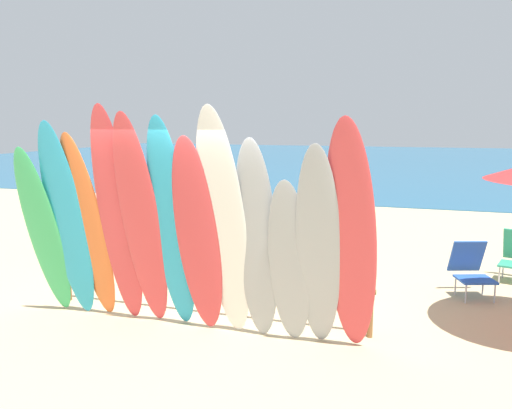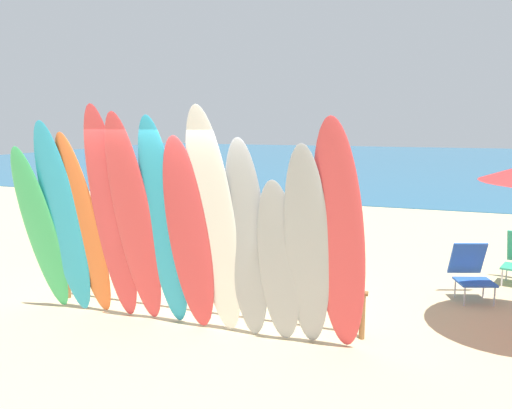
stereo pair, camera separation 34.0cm
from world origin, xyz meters
name	(u,v)px [view 1 (the left image)]	position (x,y,z in m)	size (l,w,h in m)	color
ground	(351,190)	(0.00, 14.00, 0.00)	(60.00, 60.00, 0.00)	tan
ocean_water	(385,160)	(0.00, 30.11, 0.01)	(60.00, 40.00, 0.02)	#235B7F
surfboard_rack	(205,281)	(0.00, 0.00, 0.50)	(4.45, 0.07, 0.60)	brown
surfboard_green_0	(44,233)	(-1.96, -0.69, 1.15)	(0.47, 0.08, 2.40)	#38B266
surfboard_teal_1	(68,223)	(-1.59, -0.68, 1.31)	(0.50, 0.06, 2.70)	#289EC6
surfboard_orange_2	(89,229)	(-1.33, -0.61, 1.24)	(0.51, 0.08, 2.55)	orange
surfboard_red_3	(118,219)	(-0.86, -0.66, 1.40)	(0.48, 0.06, 2.89)	#D13D42
surfboard_red_4	(142,224)	(-0.52, -0.69, 1.36)	(0.50, 0.07, 2.82)	#D13D42
surfboard_teal_5	(172,227)	(-0.14, -0.64, 1.34)	(0.48, 0.08, 2.76)	#289EC6
surfboard_red_6	(198,238)	(0.20, -0.64, 1.23)	(0.55, 0.08, 2.52)	#D13D42
surfboard_white_7	(224,227)	(0.55, -0.68, 1.39)	(0.55, 0.06, 2.87)	white
surfboard_grey_8	(257,243)	(0.92, -0.62, 1.22)	(0.49, 0.08, 2.48)	#999EA3
surfboard_grey_9	(290,264)	(1.31, -0.60, 1.00)	(0.49, 0.06, 2.06)	#999EA3
surfboard_grey_10	(318,251)	(1.65, -0.66, 1.19)	(0.49, 0.06, 2.49)	#999EA3
surfboard_red_11	(351,241)	(2.00, -0.67, 1.33)	(0.55, 0.08, 2.76)	#D13D42
beachgoer_midbeach	(68,215)	(-3.55, 1.83, 0.87)	(0.39, 0.56, 1.52)	#9E704C
beachgoer_by_water	(155,189)	(-3.38, 4.81, 1.00)	(0.45, 0.64, 1.73)	brown
beach_chair_blue	(471,267)	(3.42, 2.06, 0.43)	(0.70, 0.81, 0.82)	#B7B7BC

